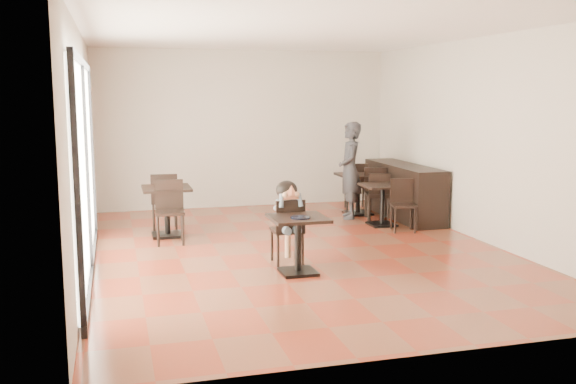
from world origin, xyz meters
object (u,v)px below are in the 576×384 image
object	(u,v)px
adult_patron	(350,170)
cafe_table_left	(167,212)
child_chair	(287,231)
cafe_table_mid	(382,205)
child_table	(298,245)
child	(287,222)
chair_mid_a	(378,196)
chair_back_a	(355,186)
chair_left_b	(170,213)
chair_mid_b	(403,206)
chair_back_b	(377,194)
cafe_table_back	(358,194)
chair_left_a	(164,201)

from	to	relation	value
adult_patron	cafe_table_left	world-z (taller)	adult_patron
child_chair	cafe_table_mid	size ratio (longest dim) A/B	1.23
child_table	child_chair	bearing A→B (deg)	90.00
child_table	child	xyz separation A→B (m)	(0.00, 0.55, 0.19)
chair_mid_a	chair_back_a	world-z (taller)	chair_back_a
child_table	chair_left_b	distance (m)	2.59
chair_back_a	adult_patron	bearing A→B (deg)	76.26
chair_mid_b	chair_left_b	distance (m)	3.90
chair_left_b	chair_back_b	world-z (taller)	chair_left_b
chair_mid_b	chair_back_a	world-z (taller)	chair_back_a
cafe_table_back	chair_mid_a	size ratio (longest dim) A/B	0.89
child	chair_left_b	size ratio (longest dim) A/B	1.16
cafe_table_left	chair_back_b	distance (m)	3.91
cafe_table_left	cafe_table_mid	bearing A→B (deg)	-2.01
child_chair	chair_back_b	size ratio (longest dim) A/B	0.96
adult_patron	chair_mid_a	xyz separation A→B (m)	(0.46, -0.26, -0.46)
cafe_table_back	chair_back_a	size ratio (longest dim) A/B	0.83
chair_mid_a	chair_back_a	distance (m)	1.11
cafe_table_back	chair_back_a	world-z (taller)	chair_back_a
child_table	cafe_table_left	world-z (taller)	cafe_table_left
cafe_table_back	chair_mid_b	size ratio (longest dim) A/B	0.89
chair_mid_a	cafe_table_back	bearing A→B (deg)	-58.89
child_table	chair_mid_a	distance (m)	3.94
child	chair_mid_a	size ratio (longest dim) A/B	1.29
chair_back_b	adult_patron	bearing A→B (deg)	164.61
chair_back_b	cafe_table_left	bearing A→B (deg)	-159.86
child	chair_back_b	world-z (taller)	child
adult_patron	chair_back_b	bearing A→B (deg)	74.61
cafe_table_mid	chair_mid_a	bearing A→B (deg)	74.85
cafe_table_left	chair_mid_a	xyz separation A→B (m)	(3.90, 0.42, 0.03)
cafe_table_back	child_chair	bearing A→B (deg)	-126.08
child_table	chair_left_b	xyz separation A→B (m)	(-1.46, 2.13, 0.12)
child_table	cafe_table_back	world-z (taller)	cafe_table_back
child	chair_mid_b	distance (m)	2.84
child_table	chair_mid_a	bearing A→B (deg)	51.84
chair_back_a	chair_back_b	size ratio (longest dim) A/B	1.00
chair_back_b	chair_mid_b	bearing A→B (deg)	-75.34
child	cafe_table_left	distance (m)	2.59
child	adult_patron	xyz separation A→B (m)	(1.98, 2.81, 0.33)
child	chair_back_a	distance (m)	4.39
child	chair_mid_b	xyz separation A→B (m)	(2.44, 1.45, -0.13)
adult_patron	cafe_table_mid	size ratio (longest dim) A/B	2.46
child_table	child_chair	size ratio (longest dim) A/B	0.83
child_table	chair_back_a	size ratio (longest dim) A/B	0.79
adult_patron	chair_left_b	world-z (taller)	adult_patron
child_table	cafe_table_mid	xyz separation A→B (m)	(2.29, 2.55, -0.01)
child_table	chair_back_b	bearing A→B (deg)	52.05
cafe_table_mid	chair_back_b	distance (m)	0.58
cafe_table_left	cafe_table_back	xyz separation A→B (m)	(3.72, 0.97, -0.02)
child_chair	chair_left_a	xyz separation A→B (m)	(-1.46, 2.68, 0.04)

